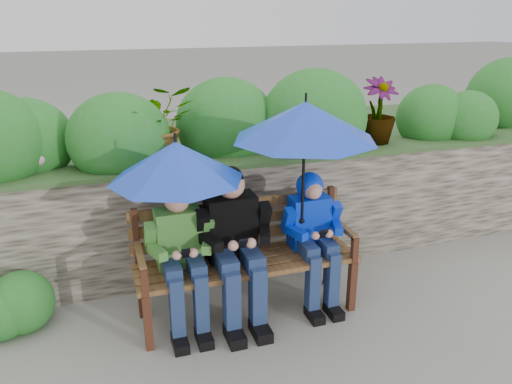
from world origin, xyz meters
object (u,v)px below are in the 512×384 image
object	(u,v)px
boy_left	(181,251)
boy_right	(313,228)
umbrella_left	(176,161)
umbrella_right	(305,121)
park_bench	(245,250)
boy_middle	(235,240)

from	to	relation	value
boy_left	boy_right	world-z (taller)	boy_left
boy_right	umbrella_left	size ratio (longest dim) A/B	1.13
umbrella_right	park_bench	bearing A→B (deg)	171.37
park_bench	umbrella_right	distance (m)	1.07
boy_right	umbrella_right	bearing A→B (deg)	-176.23
boy_left	boy_middle	bearing A→B (deg)	-1.28
boy_right	umbrella_left	bearing A→B (deg)	178.38
park_bench	boy_middle	bearing A→B (deg)	-139.54
boy_middle	boy_right	distance (m)	0.63
boy_left	umbrella_left	xyz separation A→B (m)	(0.01, 0.04, 0.65)
umbrella_left	boy_middle	bearing A→B (deg)	-7.74
boy_right	umbrella_left	world-z (taller)	umbrella_left
boy_middle	boy_right	bearing A→B (deg)	2.14
park_bench	boy_right	bearing A→B (deg)	-6.33
umbrella_left	park_bench	bearing A→B (deg)	3.62
park_bench	boy_middle	size ratio (longest dim) A/B	1.42
boy_left	umbrella_right	size ratio (longest dim) A/B	1.02
boy_right	umbrella_right	distance (m)	0.85
boy_left	boy_right	distance (m)	1.03
park_bench	umbrella_left	xyz separation A→B (m)	(-0.48, -0.03, 0.76)
park_bench	boy_middle	world-z (taller)	boy_middle
boy_middle	umbrella_left	xyz separation A→B (m)	(-0.39, 0.05, 0.61)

